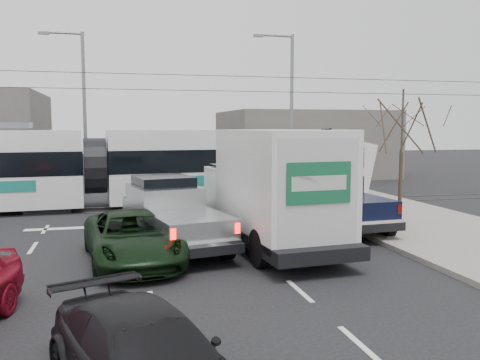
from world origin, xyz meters
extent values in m
plane|color=black|center=(0.00, 0.00, 0.00)|extent=(120.00, 120.00, 0.00)
cube|color=gray|center=(9.00, 0.00, 0.07)|extent=(6.00, 60.00, 0.15)
cube|color=#33302D|center=(0.00, 10.00, 0.01)|extent=(60.00, 1.60, 0.03)
cube|color=slate|center=(12.00, 24.00, 2.50)|extent=(12.00, 10.00, 5.00)
cylinder|color=#47382B|center=(7.60, 2.50, 1.52)|extent=(0.14, 0.14, 2.75)
cylinder|color=#47382B|center=(7.60, 2.50, 4.03)|extent=(0.07, 0.07, 2.25)
cylinder|color=black|center=(6.60, 6.50, 1.95)|extent=(0.12, 0.12, 3.60)
cube|color=black|center=(6.40, 6.50, 3.25)|extent=(0.28, 0.28, 0.95)
cylinder|color=#FF0C07|center=(6.25, 6.50, 3.55)|extent=(0.06, 0.20, 0.20)
cylinder|color=orange|center=(6.25, 6.50, 3.25)|extent=(0.06, 0.20, 0.20)
cylinder|color=#05330C|center=(6.25, 6.50, 2.95)|extent=(0.06, 0.20, 0.20)
cube|color=white|center=(6.58, 6.35, 2.45)|extent=(0.02, 0.30, 0.40)
cylinder|color=slate|center=(7.50, 14.00, 4.50)|extent=(0.20, 0.20, 9.00)
cylinder|color=slate|center=(6.50, 14.00, 8.90)|extent=(2.00, 0.14, 0.14)
cube|color=slate|center=(5.50, 14.00, 8.85)|extent=(0.55, 0.25, 0.14)
cylinder|color=slate|center=(-4.00, 16.00, 4.50)|extent=(0.20, 0.20, 9.00)
cylinder|color=slate|center=(-5.00, 16.00, 8.90)|extent=(2.00, 0.14, 0.14)
cube|color=slate|center=(-6.00, 16.00, 8.85)|extent=(0.55, 0.25, 0.14)
cylinder|color=black|center=(0.00, 10.00, 5.50)|extent=(60.00, 0.03, 0.03)
cylinder|color=black|center=(0.00, 10.00, 6.20)|extent=(60.00, 0.03, 0.03)
cube|color=white|center=(3.60, 11.00, 1.02)|extent=(12.90, 3.47, 1.55)
cube|color=black|center=(3.60, 11.00, 2.22)|extent=(12.97, 3.50, 1.06)
cube|color=white|center=(3.60, 11.00, 3.17)|extent=(12.90, 3.36, 0.98)
cube|color=#177469|center=(3.68, 9.66, 1.30)|extent=(8.92, 0.58, 0.49)
cylinder|color=black|center=(-3.32, 10.57, 2.01)|extent=(1.15, 2.63, 2.57)
cube|color=black|center=(-5.40, 10.44, 0.18)|extent=(2.12, 2.39, 0.36)
cube|color=black|center=(-1.25, 10.70, 0.18)|extent=(2.12, 2.39, 0.36)
cube|color=black|center=(7.06, 11.22, 0.18)|extent=(2.12, 2.39, 0.36)
cube|color=black|center=(-0.65, 1.85, 0.57)|extent=(3.16, 6.24, 0.26)
cube|color=#ABAEB0|center=(-0.85, 2.90, 1.28)|extent=(2.46, 2.84, 1.18)
cube|color=black|center=(-0.87, 3.00, 1.90)|extent=(2.06, 2.09, 0.57)
cube|color=#ABAEB0|center=(-1.13, 4.31, 1.05)|extent=(2.12, 1.43, 0.57)
cube|color=#ABAEB0|center=(-0.40, 0.56, 0.98)|extent=(2.49, 3.02, 0.67)
cube|color=silver|center=(-0.10, -0.96, 0.70)|extent=(1.89, 0.54, 0.18)
cube|color=#FF0C07|center=(-1.01, -1.01, 1.08)|extent=(0.16, 0.11, 0.29)
cube|color=#FF0C07|center=(0.76, -0.67, 1.08)|extent=(0.16, 0.11, 0.29)
cylinder|color=black|center=(-1.94, 3.54, 0.41)|extent=(0.44, 0.86, 0.82)
cylinder|color=black|center=(-0.09, 3.90, 0.41)|extent=(0.44, 0.86, 0.82)
cylinder|color=black|center=(-1.21, -0.20, 0.41)|extent=(0.44, 0.86, 0.82)
cylinder|color=black|center=(0.64, 0.16, 0.41)|extent=(0.44, 0.86, 0.82)
cube|color=black|center=(2.32, 1.30, 0.58)|extent=(3.12, 7.61, 0.37)
cube|color=white|center=(2.10, 4.12, 1.49)|extent=(2.55, 1.97, 1.70)
cube|color=black|center=(2.09, 4.27, 2.12)|extent=(2.18, 1.35, 0.64)
cube|color=silver|center=(2.37, 0.56, 2.15)|extent=(2.93, 5.24, 3.13)
cube|color=silver|center=(2.57, -1.94, 2.15)|extent=(2.24, 0.23, 2.76)
cube|color=#145836|center=(2.57, -1.99, 2.40)|extent=(1.78, 0.16, 1.07)
cube|color=black|center=(2.59, -2.18, 0.48)|extent=(2.31, 0.44, 0.19)
cylinder|color=black|center=(1.02, 3.59, 0.48)|extent=(0.39, 0.98, 0.96)
cylinder|color=black|center=(3.25, 3.76, 0.48)|extent=(0.39, 0.98, 0.96)
cylinder|color=black|center=(1.36, -0.86, 0.53)|extent=(0.40, 1.08, 1.06)
cylinder|color=black|center=(3.60, -0.68, 0.53)|extent=(0.40, 1.08, 1.06)
cube|color=black|center=(5.50, 3.25, 0.60)|extent=(2.35, 5.57, 0.27)
cube|color=black|center=(5.44, 4.23, 1.37)|extent=(2.12, 2.41, 1.26)
cube|color=black|center=(5.43, 4.34, 2.02)|extent=(1.81, 1.74, 0.60)
cube|color=black|center=(5.36, 5.54, 1.11)|extent=(1.98, 1.10, 0.60)
cube|color=black|center=(5.57, 2.05, 1.04)|extent=(2.13, 2.57, 0.71)
cube|color=silver|center=(5.66, 0.63, 0.74)|extent=(1.87, 0.31, 0.20)
cube|color=#590505|center=(4.77, 0.69, 1.15)|extent=(0.16, 0.10, 0.31)
cube|color=#590505|center=(6.54, 0.80, 1.15)|extent=(0.16, 0.10, 0.31)
cylinder|color=black|center=(4.47, 4.94, 0.44)|extent=(0.36, 0.89, 0.87)
cylinder|color=black|center=(6.32, 5.05, 0.44)|extent=(0.36, 0.89, 0.87)
cylinder|color=black|center=(4.68, 1.45, 0.44)|extent=(0.36, 0.89, 0.87)
cylinder|color=black|center=(6.53, 1.56, 0.44)|extent=(0.36, 0.89, 0.87)
imported|color=black|center=(-1.99, 0.49, 0.71)|extent=(2.92, 5.36, 1.42)
imported|color=black|center=(-2.06, -7.10, 0.65)|extent=(3.23, 4.82, 1.30)
camera|label=1|loc=(-2.39, -13.82, 3.81)|focal=38.00mm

